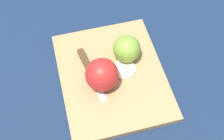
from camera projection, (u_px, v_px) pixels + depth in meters
The scene contains 6 objects.
ground_plane at pixel (112, 78), 0.84m from camera, with size 4.00×4.00×0.00m, color #14233D.
cutting_board at pixel (112, 76), 0.84m from camera, with size 0.37×0.32×0.02m.
apple_half_left at pixel (127, 49), 0.83m from camera, with size 0.07×0.07×0.07m.
apple_half_right at pixel (102, 75), 0.78m from camera, with size 0.09×0.09×0.09m.
knife at pixel (87, 65), 0.84m from camera, with size 0.17×0.02×0.02m.
apple_slice at pixel (124, 68), 0.84m from camera, with size 0.06×0.06×0.01m.
Camera 1 is at (0.41, -0.17, 0.71)m, focal length 50.00 mm.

